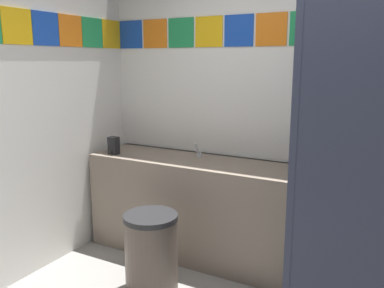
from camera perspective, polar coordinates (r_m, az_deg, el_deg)
wall_back at (r=3.42m, az=15.50°, el=6.65°), size 3.65×0.09×2.87m
vanity_counter at (r=3.64m, az=0.20°, el=-8.77°), size 1.87×0.57×0.87m
faucet_center at (r=3.57m, az=0.89°, el=-1.07°), size 0.04×0.10×0.14m
soap_dispenser at (r=3.76m, az=-10.98°, el=-0.22°), size 0.09×0.09×0.16m
stall_divider at (r=2.44m, az=20.32°, el=-3.17°), size 0.92×1.37×2.24m
trash_bin at (r=3.15m, az=-5.76°, el=-14.96°), size 0.40×0.40×0.60m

